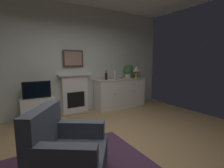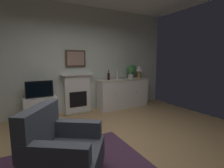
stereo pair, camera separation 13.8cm
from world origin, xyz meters
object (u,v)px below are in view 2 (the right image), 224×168
Objects in this scene: wine_glass_left at (121,75)px; tv_cabinet at (41,109)px; armchair at (62,151)px; potted_plant_small at (131,70)px; wine_glass_center at (123,75)px; framed_picture at (76,59)px; vase_decorative at (117,75)px; wine_bottle at (109,76)px; sideboard_cabinet at (123,93)px; tv_set at (40,89)px; table_lamp at (139,69)px; fireplace_unit at (77,93)px.

wine_glass_left is 2.41m from tv_cabinet.
wine_glass_left is at bearing 45.89° from armchair.
wine_glass_left is 0.43m from potted_plant_small.
wine_glass_center is at bearing 19.79° from wine_glass_left.
potted_plant_small is (0.41, 0.05, 0.13)m from wine_glass_left.
framed_picture reaches higher than tv_cabinet.
wine_bottle is at bearing 158.38° from vase_decorative.
wine_glass_center is 0.38× the size of potted_plant_small.
wine_bottle is 0.40m from wine_glass_left.
sideboard_cabinet is 2.40m from tv_set.
framed_picture is 1.52m from wine_glass_center.
framed_picture is 1.37× the size of table_lamp.
sideboard_cabinet is 9.87× the size of wine_glass_center.
sideboard_cabinet is 9.87× the size of wine_glass_left.
framed_picture is at bearing 172.50° from wine_glass_center.
wine_bottle is 0.51m from wine_glass_center.
fireplace_unit reaches higher than wine_glass_left.
wine_glass_left is at bearing -176.27° from sideboard_cabinet.
sideboard_cabinet is 5.62× the size of wine_bottle.
tv_cabinet is 1.21× the size of tv_set.
sideboard_cabinet is 0.77m from potted_plant_small.
tv_cabinet is 2.36m from armchair.
tv_set is 2.73m from potted_plant_small.
tv_cabinet is (-2.13, 0.06, -0.74)m from vase_decorative.
tv_cabinet is at bearing -170.55° from fireplace_unit.
tv_set is (-2.40, -0.04, -0.24)m from wine_glass_center.
potted_plant_small reaches higher than wine_glass_left.
wine_glass_center is 0.27× the size of tv_set.
potted_plant_small reaches higher than wine_glass_center.
wine_glass_left is 0.59× the size of vase_decorative.
fireplace_unit reaches higher than tv_set.
sideboard_cabinet is 2.17× the size of tv_cabinet.
wine_bottle is 1.76× the size of wine_glass_left.
framed_picture is 3.33× the size of wine_glass_left.
potted_plant_small reaches higher than vase_decorative.
sideboard_cabinet is 5.79× the size of vase_decorative.
sideboard_cabinet is 0.94m from table_lamp.
wine_bottle is 1.76× the size of wine_glass_center.
wine_glass_center is at bearing -7.50° from framed_picture.
wine_glass_left is 0.38× the size of potted_plant_small.
potted_plant_small is at bearing 7.84° from sideboard_cabinet.
fireplace_unit is 1.83m from potted_plant_small.
wine_glass_left is at bearing 15.65° from vase_decorative.
tv_cabinet is at bearing 90.00° from tv_set.
wine_bottle is 0.39× the size of tv_cabinet.
vase_decorative reaches higher than fireplace_unit.
armchair is at bearing -110.31° from framed_picture.
potted_plant_small is (0.30, 0.01, 0.13)m from wine_glass_center.
table_lamp reaches higher than tv_set.
wine_glass_center is 0.15× the size of armchair.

